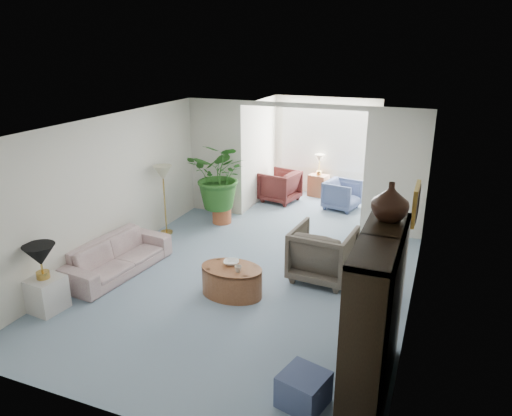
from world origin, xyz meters
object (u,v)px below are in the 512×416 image
at_px(floor_lamp, 163,173).
at_px(entertainment_cabinet, 375,316).
at_px(sofa, 117,256).
at_px(coffee_bowl, 231,262).
at_px(table_lamp, 40,255).
at_px(sunroom_table, 318,185).
at_px(cabinet_urn, 390,201).
at_px(coffee_cup, 238,269).
at_px(sunroom_chair_maroon, 280,186).
at_px(sunroom_chair_blue, 342,195).
at_px(plant_pot, 222,215).
at_px(coffee_table, 232,281).
at_px(wingback_chair, 323,253).
at_px(framed_picture, 417,204).
at_px(side_table_dark, 370,260).
at_px(end_table, 46,294).
at_px(ottoman, 304,389).

distance_m(floor_lamp, entertainment_cabinet, 5.46).
relative_size(sofa, coffee_bowl, 8.37).
relative_size(table_lamp, sunroom_table, 0.81).
relative_size(coffee_bowl, cabinet_urn, 0.55).
height_order(coffee_cup, sunroom_table, coffee_cup).
distance_m(table_lamp, sunroom_chair_maroon, 6.09).
bearing_deg(sunroom_chair_blue, plant_pot, 142.02).
height_order(floor_lamp, coffee_table, floor_lamp).
bearing_deg(wingback_chair, table_lamp, 39.89).
xyz_separation_m(sofa, sunroom_chair_maroon, (1.26, 4.55, 0.09)).
xyz_separation_m(coffee_table, sunroom_chair_blue, (0.70, 4.52, 0.11)).
bearing_deg(framed_picture, side_table_dark, 120.36).
height_order(floor_lamp, sunroom_chair_blue, floor_lamp).
xyz_separation_m(end_table, table_lamp, (0.00, 0.00, 0.60)).
relative_size(framed_picture, entertainment_cabinet, 0.28).
xyz_separation_m(coffee_table, side_table_dark, (1.83, 1.33, 0.07)).
xyz_separation_m(wingback_chair, entertainment_cabinet, (1.13, -2.36, 0.47)).
bearing_deg(coffee_bowl, coffee_cup, -45.00).
height_order(table_lamp, floor_lamp, floor_lamp).
relative_size(coffee_table, cabinet_urn, 2.27).
relative_size(floor_lamp, entertainment_cabinet, 0.20).
bearing_deg(cabinet_urn, ottoman, -120.81).
height_order(sofa, coffee_bowl, sofa).
relative_size(sofa, side_table_dark, 3.24).
distance_m(coffee_cup, entertainment_cabinet, 2.48).
height_order(side_table_dark, ottoman, side_table_dark).
distance_m(side_table_dark, sunroom_chair_maroon, 4.14).
distance_m(table_lamp, entertainment_cabinet, 4.53).
bearing_deg(sunroom_chair_blue, coffee_table, -176.78).
height_order(end_table, table_lamp, table_lamp).
bearing_deg(sunroom_chair_blue, ottoman, -159.39).
bearing_deg(framed_picture, plant_pot, 147.71).
relative_size(plant_pot, sunroom_chair_maroon, 0.49).
xyz_separation_m(table_lamp, wingback_chair, (3.40, 2.40, -0.42)).
bearing_deg(sunroom_table, coffee_table, -89.43).
height_order(sofa, coffee_table, sofa).
bearing_deg(sofa, sunroom_chair_blue, -25.30).
bearing_deg(sofa, sunroom_chair_maroon, -9.54).
distance_m(table_lamp, sunroom_chair_blue, 6.62).
xyz_separation_m(framed_picture, wingback_chair, (-1.36, 0.83, -1.27)).
xyz_separation_m(framed_picture, cabinet_urn, (-0.23, -1.03, 0.32)).
height_order(wingback_chair, cabinet_urn, cabinet_urn).
height_order(ottoman, sunroom_chair_maroon, sunroom_chair_maroon).
bearing_deg(end_table, coffee_cup, 27.78).
xyz_separation_m(side_table_dark, sunroom_chair_maroon, (-2.63, 3.19, 0.07)).
distance_m(cabinet_urn, sunroom_table, 6.76).
relative_size(entertainment_cabinet, sunroom_chair_blue, 2.49).
relative_size(coffee_table, sunroom_chair_maroon, 1.16).
bearing_deg(ottoman, coffee_cup, 131.09).
xyz_separation_m(framed_picture, coffee_cup, (-2.34, -0.30, -1.20)).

